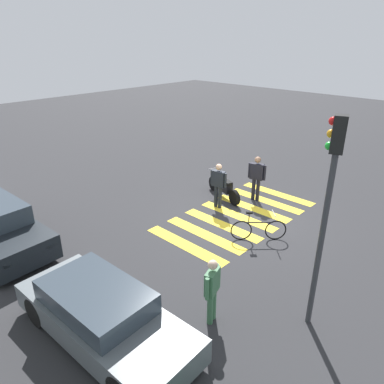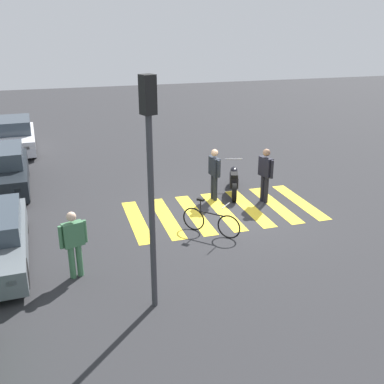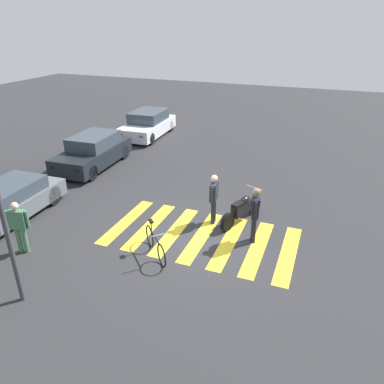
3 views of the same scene
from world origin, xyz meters
The scene contains 9 objects.
ground_plane centered at (0.00, 0.00, 0.00)m, with size 60.00×60.00×0.00m, color #2B2B2D.
police_motorcycle centered at (1.41, -0.93, 0.45)m, with size 2.10×0.99×1.02m.
leaning_bicycle centered at (-1.43, 0.89, 0.38)m, with size 1.29×1.26×1.00m.
officer_on_foot centered at (0.34, -1.57, 1.04)m, with size 0.69×0.32×1.79m.
officer_by_motorcycle centered at (1.00, -0.07, 0.99)m, with size 0.68×0.25×1.72m.
pedestrian_bystander centered at (-2.67, 4.58, 0.92)m, with size 0.33×0.63×1.62m.
crosswalk_stripes centered at (0.00, 0.00, 0.00)m, with size 3.14×5.85×0.01m.
car_grey_coupe centered at (-1.32, 6.53, 0.60)m, with size 4.47×1.88×1.22m.
traffic_light_pole centered at (-4.27, 3.10, 3.12)m, with size 0.36×0.31×4.70m.
Camera 1 is at (-6.73, 9.52, 5.99)m, focal length 33.74 mm.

